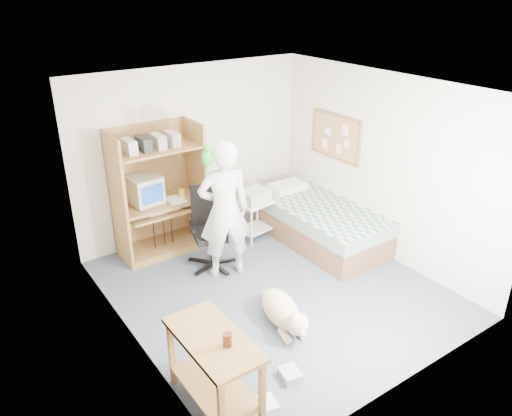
# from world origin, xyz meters

# --- Properties ---
(floor) EXTENTS (4.00, 4.00, 0.00)m
(floor) POSITION_xyz_m (0.00, 0.00, 0.00)
(floor) COLOR #44505D
(floor) RESTS_ON ground
(wall_back) EXTENTS (3.60, 0.02, 2.50)m
(wall_back) POSITION_xyz_m (0.00, 2.00, 1.25)
(wall_back) COLOR beige
(wall_back) RESTS_ON floor
(wall_right) EXTENTS (0.02, 4.00, 2.50)m
(wall_right) POSITION_xyz_m (1.80, 0.00, 1.25)
(wall_right) COLOR beige
(wall_right) RESTS_ON floor
(wall_left) EXTENTS (0.02, 4.00, 2.50)m
(wall_left) POSITION_xyz_m (-1.80, 0.00, 1.25)
(wall_left) COLOR beige
(wall_left) RESTS_ON floor
(ceiling) EXTENTS (3.60, 4.00, 0.02)m
(ceiling) POSITION_xyz_m (0.00, 0.00, 2.50)
(ceiling) COLOR white
(ceiling) RESTS_ON wall_back
(computer_hutch) EXTENTS (1.20, 0.63, 1.80)m
(computer_hutch) POSITION_xyz_m (-0.70, 1.74, 0.82)
(computer_hutch) COLOR brown
(computer_hutch) RESTS_ON floor
(bed) EXTENTS (1.02, 2.02, 0.66)m
(bed) POSITION_xyz_m (1.30, 0.62, 0.29)
(bed) COLOR brown
(bed) RESTS_ON floor
(side_desk) EXTENTS (0.50, 1.00, 0.75)m
(side_desk) POSITION_xyz_m (-1.55, -1.20, 0.49)
(side_desk) COLOR brown
(side_desk) RESTS_ON floor
(corkboard) EXTENTS (0.04, 0.94, 0.66)m
(corkboard) POSITION_xyz_m (1.77, 0.90, 1.45)
(corkboard) COLOR olive
(corkboard) RESTS_ON wall_right
(office_chair) EXTENTS (0.62, 0.62, 1.09)m
(office_chair) POSITION_xyz_m (-0.33, 0.96, 0.39)
(office_chair) COLOR black
(office_chair) RESTS_ON floor
(person) EXTENTS (0.76, 0.60, 1.81)m
(person) POSITION_xyz_m (-0.30, 0.65, 0.91)
(person) COLOR silver
(person) RESTS_ON floor
(parrot) EXTENTS (0.13, 0.23, 0.37)m
(parrot) POSITION_xyz_m (-0.50, 0.67, 1.66)
(parrot) COLOR #148D1A
(parrot) RESTS_ON person
(dog) EXTENTS (0.49, 1.07, 0.40)m
(dog) POSITION_xyz_m (-0.34, -0.63, 0.18)
(dog) COLOR tan
(dog) RESTS_ON floor
(printer_cart) EXTENTS (0.55, 0.47, 0.60)m
(printer_cart) POSITION_xyz_m (0.57, 1.25, 0.40)
(printer_cart) COLOR silver
(printer_cart) RESTS_ON floor
(printer) EXTENTS (0.46, 0.38, 0.18)m
(printer) POSITION_xyz_m (0.57, 1.25, 0.69)
(printer) COLOR #B5B5B0
(printer) RESTS_ON printer_cart
(crt_monitor) EXTENTS (0.44, 0.46, 0.38)m
(crt_monitor) POSITION_xyz_m (-0.89, 1.75, 0.96)
(crt_monitor) COLOR beige
(crt_monitor) RESTS_ON computer_hutch
(keyboard) EXTENTS (0.45, 0.17, 0.03)m
(keyboard) POSITION_xyz_m (-0.71, 1.58, 0.67)
(keyboard) COLOR beige
(keyboard) RESTS_ON computer_hutch
(pencil_cup) EXTENTS (0.08, 0.08, 0.12)m
(pencil_cup) POSITION_xyz_m (-0.39, 1.65, 0.82)
(pencil_cup) COLOR gold
(pencil_cup) RESTS_ON computer_hutch
(drink_glass) EXTENTS (0.08, 0.08, 0.12)m
(drink_glass) POSITION_xyz_m (-1.50, -1.36, 0.81)
(drink_glass) COLOR #3C1909
(drink_glass) RESTS_ON side_desk
(floor_box_a) EXTENTS (0.28, 0.24, 0.10)m
(floor_box_a) POSITION_xyz_m (-1.25, -1.53, 0.05)
(floor_box_a) COLOR silver
(floor_box_a) RESTS_ON floor
(floor_box_b) EXTENTS (0.22, 0.25, 0.08)m
(floor_box_b) POSITION_xyz_m (-0.79, -1.34, 0.04)
(floor_box_b) COLOR #A5A5A0
(floor_box_b) RESTS_ON floor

